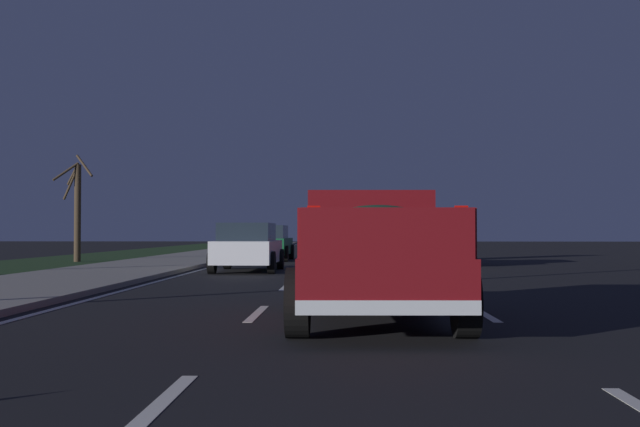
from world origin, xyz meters
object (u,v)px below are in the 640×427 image
at_px(sedan_white, 248,247).
at_px(sedan_tan, 442,244).
at_px(sedan_red, 351,244).
at_px(sedan_green, 268,243).
at_px(bare_tree_far, 77,208).
at_px(pickup_truck, 372,252).

distance_m(sedan_white, sedan_tan, 8.57).
xyz_separation_m(sedan_red, sedan_green, (3.28, 3.60, 0.00)).
height_order(sedan_green, bare_tree_far, bare_tree_far).
distance_m(sedan_red, sedan_tan, 3.60).
xyz_separation_m(sedan_red, bare_tree_far, (1.58, 11.49, 1.49)).
bearing_deg(sedan_white, pickup_truck, -165.60).
height_order(sedan_tan, sedan_green, same).
distance_m(pickup_truck, sedan_red, 19.53).
bearing_deg(sedan_green, sedan_tan, -119.98).
height_order(sedan_red, sedan_tan, same).
relative_size(sedan_tan, sedan_green, 1.00).
bearing_deg(sedan_red, pickup_truck, -179.57).
relative_size(sedan_green, bare_tree_far, 0.98).
relative_size(sedan_red, bare_tree_far, 0.98).
bearing_deg(sedan_white, sedan_red, -29.06).
bearing_deg(bare_tree_far, sedan_tan, -99.07).
relative_size(sedan_tan, bare_tree_far, 0.98).
height_order(sedan_red, bare_tree_far, bare_tree_far).
xyz_separation_m(pickup_truck, sedan_green, (22.81, 3.75, -0.20)).
distance_m(sedan_red, bare_tree_far, 11.69).
relative_size(pickup_truck, sedan_red, 1.24).
relative_size(sedan_red, sedan_tan, 1.00).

